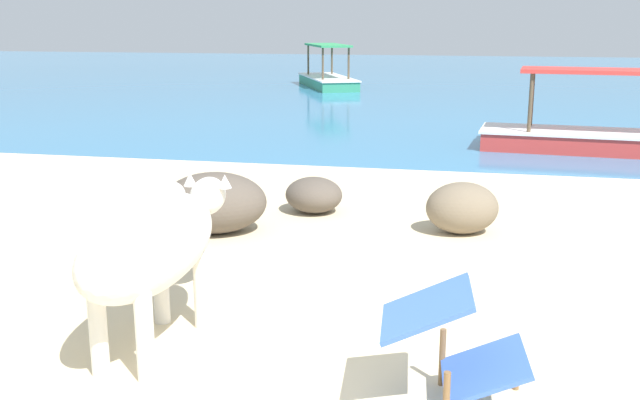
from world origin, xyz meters
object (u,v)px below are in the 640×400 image
cow (154,243)px  boat_red (600,134)px  deck_chair_near (456,342)px  boat_green (328,78)px

cow → boat_red: (3.81, 8.20, -0.43)m
deck_chair_near → boat_green: 19.32m
cow → deck_chair_near: (1.86, -0.41, -0.30)m
boat_green → boat_red: same height
cow → deck_chair_near: cow is taller
cow → deck_chair_near: bearing=-99.7°
deck_chair_near → cow: bearing=162.4°
boat_red → deck_chair_near: bearing=-97.7°
cow → boat_red: boat_red is taller
deck_chair_near → boat_red: size_ratio=0.22×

